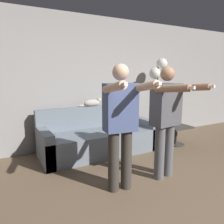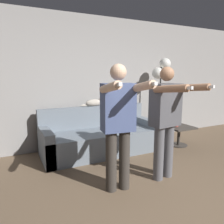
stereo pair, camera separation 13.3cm
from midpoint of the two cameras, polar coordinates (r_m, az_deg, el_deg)
ground_plane at (r=2.74m, az=19.72°, el=-23.25°), size 16.00×16.00×0.00m
wall_back at (r=4.54m, az=-5.45°, el=7.76°), size 10.00×0.05×2.60m
couch at (r=4.16m, az=-4.43°, el=-6.84°), size 2.16×0.85×0.84m
person_left at (r=2.66m, az=0.93°, el=-2.23°), size 0.52×0.71×1.59m
person_right at (r=3.08m, az=12.95°, el=-1.00°), size 0.55×0.72×1.57m
cat at (r=4.31m, az=-5.97°, el=2.48°), size 0.47×0.12×0.16m
floor_lamp at (r=4.84m, az=11.15°, el=9.31°), size 0.42×0.34×1.80m
side_table at (r=4.74m, az=15.63°, el=-4.75°), size 0.52×0.52×0.41m
cup at (r=4.68m, az=14.98°, el=-2.92°), size 0.08×0.08×0.10m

